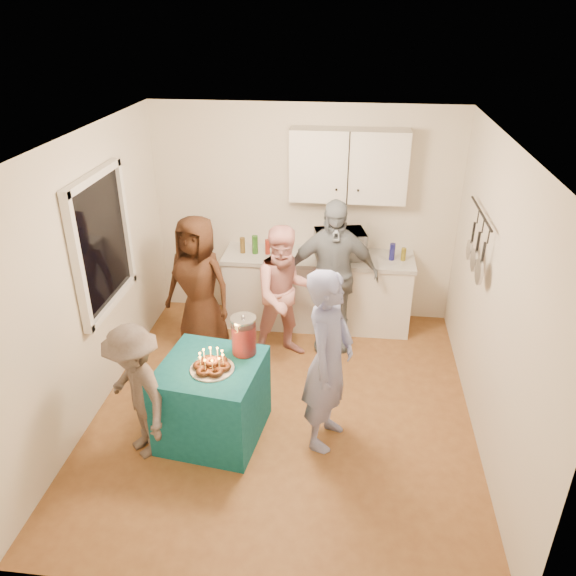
# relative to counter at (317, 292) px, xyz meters

# --- Properties ---
(floor) EXTENTS (4.00, 4.00, 0.00)m
(floor) POSITION_rel_counter_xyz_m (-0.20, -1.70, -0.43)
(floor) COLOR brown
(floor) RESTS_ON ground
(ceiling) EXTENTS (4.00, 4.00, 0.00)m
(ceiling) POSITION_rel_counter_xyz_m (-0.20, -1.70, 2.17)
(ceiling) COLOR white
(ceiling) RESTS_ON floor
(back_wall) EXTENTS (3.60, 3.60, 0.00)m
(back_wall) POSITION_rel_counter_xyz_m (-0.20, 0.30, 0.87)
(back_wall) COLOR silver
(back_wall) RESTS_ON floor
(left_wall) EXTENTS (4.00, 4.00, 0.00)m
(left_wall) POSITION_rel_counter_xyz_m (-2.00, -1.70, 0.87)
(left_wall) COLOR silver
(left_wall) RESTS_ON floor
(right_wall) EXTENTS (4.00, 4.00, 0.00)m
(right_wall) POSITION_rel_counter_xyz_m (1.60, -1.70, 0.87)
(right_wall) COLOR silver
(right_wall) RESTS_ON floor
(window_night) EXTENTS (0.04, 1.00, 1.20)m
(window_night) POSITION_rel_counter_xyz_m (-1.97, -1.40, 1.12)
(window_night) COLOR black
(window_night) RESTS_ON left_wall
(counter) EXTENTS (2.20, 0.58, 0.86)m
(counter) POSITION_rel_counter_xyz_m (0.00, 0.00, 0.00)
(counter) COLOR white
(counter) RESTS_ON floor
(countertop) EXTENTS (2.24, 0.62, 0.05)m
(countertop) POSITION_rel_counter_xyz_m (0.00, -0.00, 0.46)
(countertop) COLOR beige
(countertop) RESTS_ON counter
(upper_cabinet) EXTENTS (1.30, 0.30, 0.80)m
(upper_cabinet) POSITION_rel_counter_xyz_m (0.30, 0.15, 1.52)
(upper_cabinet) COLOR white
(upper_cabinet) RESTS_ON back_wall
(pot_rack) EXTENTS (0.12, 1.00, 0.60)m
(pot_rack) POSITION_rel_counter_xyz_m (1.52, -1.00, 1.17)
(pot_rack) COLOR black
(pot_rack) RESTS_ON right_wall
(microwave) EXTENTS (0.64, 0.50, 0.31)m
(microwave) POSITION_rel_counter_xyz_m (0.24, 0.00, 0.64)
(microwave) COLOR white
(microwave) RESTS_ON countertop
(party_table) EXTENTS (0.95, 0.95, 0.76)m
(party_table) POSITION_rel_counter_xyz_m (-0.79, -2.13, -0.05)
(party_table) COLOR #0F5764
(party_table) RESTS_ON floor
(donut_cake) EXTENTS (0.38, 0.38, 0.18)m
(donut_cake) POSITION_rel_counter_xyz_m (-0.75, -2.20, 0.42)
(donut_cake) COLOR #381C0C
(donut_cake) RESTS_ON party_table
(punch_jar) EXTENTS (0.22, 0.22, 0.34)m
(punch_jar) POSITION_rel_counter_xyz_m (-0.53, -1.91, 0.50)
(punch_jar) COLOR red
(punch_jar) RESTS_ON party_table
(man_birthday) EXTENTS (0.56, 0.71, 1.69)m
(man_birthday) POSITION_rel_counter_xyz_m (0.23, -2.07, 0.42)
(man_birthday) COLOR #878FC5
(man_birthday) RESTS_ON floor
(woman_back_left) EXTENTS (0.89, 0.70, 1.59)m
(woman_back_left) POSITION_rel_counter_xyz_m (-1.26, -0.71, 0.37)
(woman_back_left) COLOR brown
(woman_back_left) RESTS_ON floor
(woman_back_center) EXTENTS (0.92, 0.83, 1.54)m
(woman_back_center) POSITION_rel_counter_xyz_m (-0.30, -0.76, 0.34)
(woman_back_center) COLOR #D97178
(woman_back_center) RESTS_ON floor
(woman_back_right) EXTENTS (1.08, 0.55, 1.76)m
(woman_back_right) POSITION_rel_counter_xyz_m (0.18, -0.49, 0.45)
(woman_back_right) COLOR black
(woman_back_right) RESTS_ON floor
(child_near_left) EXTENTS (0.92, 0.91, 1.27)m
(child_near_left) POSITION_rel_counter_xyz_m (-1.36, -2.42, 0.20)
(child_near_left) COLOR #504540
(child_near_left) RESTS_ON floor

